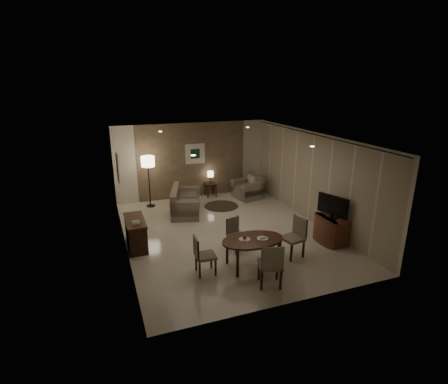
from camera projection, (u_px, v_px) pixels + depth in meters
name	position (u px, v px, depth m)	size (l,w,h in m)	color
room_shell	(222.00, 183.00, 9.84)	(5.50, 7.00, 2.70)	beige
taupe_accent	(192.00, 161.00, 12.59)	(3.96, 0.03, 2.70)	#7F6C4F
curtain_wall	(311.00, 179.00, 10.38)	(0.08, 6.70, 2.58)	#BBB092
curtain_rod	(314.00, 134.00, 9.97)	(0.03, 0.03, 6.80)	black
art_back_frame	(195.00, 154.00, 12.53)	(0.72, 0.03, 0.72)	silver
art_back_canvas	(195.00, 154.00, 12.51)	(0.34, 0.01, 0.34)	#1A2F23
art_left_frame	(118.00, 168.00, 9.50)	(0.03, 0.60, 0.80)	silver
art_left_canvas	(118.00, 168.00, 9.50)	(0.01, 0.46, 0.64)	gray
downlight_nl	(193.00, 155.00, 7.00)	(0.10, 0.10, 0.01)	white
downlight_nr	(312.00, 146.00, 7.93)	(0.10, 0.10, 0.01)	white
downlight_fl	(160.00, 132.00, 10.22)	(0.10, 0.10, 0.01)	white
downlight_fr	(248.00, 127.00, 11.14)	(0.10, 0.10, 0.01)	white
console_desk	(136.00, 233.00, 8.96)	(0.48, 1.20, 0.75)	#4D2E18
telephone	(136.00, 222.00, 8.56)	(0.20, 0.14, 0.09)	white
tv_cabinet	(331.00, 229.00, 9.24)	(0.48, 0.90, 0.70)	brown
flat_tv	(333.00, 206.00, 9.03)	(0.06, 0.88, 0.60)	black
dining_table	(252.00, 253.00, 8.02)	(1.45, 0.91, 0.68)	#4D2E18
chair_near	(270.00, 264.00, 7.23)	(0.48, 0.48, 0.99)	gray
chair_far	(237.00, 235.00, 8.74)	(0.41, 0.41, 0.84)	gray
chair_left	(205.00, 255.00, 7.68)	(0.43, 0.43, 0.89)	gray
chair_right	(292.00, 238.00, 8.43)	(0.47, 0.47, 0.98)	gray
plate_a	(245.00, 239.00, 7.90)	(0.26, 0.26, 0.02)	white
plate_b	(262.00, 238.00, 7.94)	(0.26, 0.26, 0.02)	white
fruit_apple	(245.00, 237.00, 7.88)	(0.09, 0.09, 0.09)	#A02B12
napkin	(262.00, 237.00, 7.94)	(0.12, 0.08, 0.03)	white
round_rug	(221.00, 206.00, 11.97)	(1.16, 1.16, 0.01)	#453C26
sofa	(186.00, 200.00, 11.30)	(0.86, 1.72, 0.81)	gray
armchair	(247.00, 187.00, 12.71)	(0.93, 0.88, 0.82)	gray
side_table	(211.00, 190.00, 12.92)	(0.39, 0.39, 0.50)	black
table_lamp	(210.00, 177.00, 12.76)	(0.22, 0.22, 0.50)	#FFEAC1
floor_lamp	(149.00, 182.00, 11.69)	(0.44, 0.44, 1.74)	#FFE5B7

